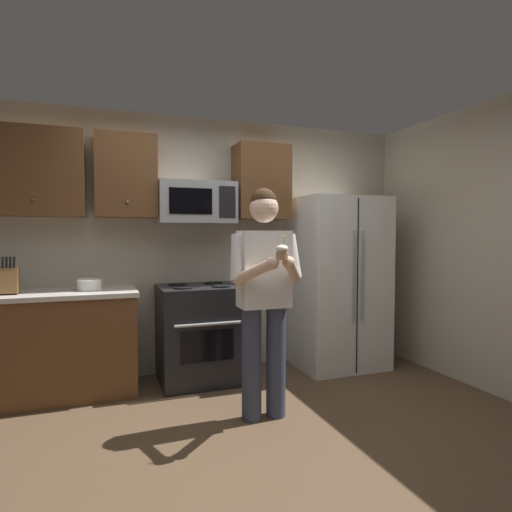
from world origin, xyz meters
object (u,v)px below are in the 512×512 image
Objects in this scene: refrigerator at (338,282)px; cupcake at (282,252)px; bowl_large_white at (89,284)px; knife_block at (8,280)px; microwave at (196,203)px; oven_range at (199,333)px; person at (264,289)px.

refrigerator is 1.83m from cupcake.
cupcake reaches higher than bowl_large_white.
knife_block is at bearing 179.82° from refrigerator.
microwave reaches higher than cupcake.
microwave reaches higher than knife_block.
microwave reaches higher than refrigerator.
bowl_large_white is at bearing 178.94° from oven_range.
refrigerator is at bearing -6.03° from microwave.
knife_block is 0.18× the size of person.
microwave is (0.00, 0.12, 1.26)m from oven_range.
refrigerator is at bearing 46.81° from cupcake.
refrigerator reaches higher than oven_range.
oven_range is 4.32× the size of bowl_large_white.
microwave is at bearing 89.98° from oven_range.
cupcake is (-1.22, -1.30, 0.39)m from refrigerator.
refrigerator reaches higher than person.
bowl_large_white is at bearing -174.10° from microwave.
bowl_large_white is at bearing 132.78° from cupcake.
cupcake is at bearing -47.22° from bowl_large_white.
refrigerator is 3.11m from knife_block.
cupcake is at bearing -133.19° from refrigerator.
oven_range is 5.36× the size of cupcake.
person is at bearing -76.18° from microwave.
microwave is at bearing 5.90° from bowl_large_white.
oven_range is 2.91× the size of knife_block.
refrigerator reaches higher than bowl_large_white.
microwave reaches higher than bowl_large_white.
cupcake is (1.26, -1.36, 0.32)m from bowl_large_white.
oven_range is at bearing -1.06° from bowl_large_white.
knife_block is at bearing 152.45° from person.
knife_block is 1.84× the size of cupcake.
bowl_large_white is (-0.98, -0.10, -0.75)m from microwave.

